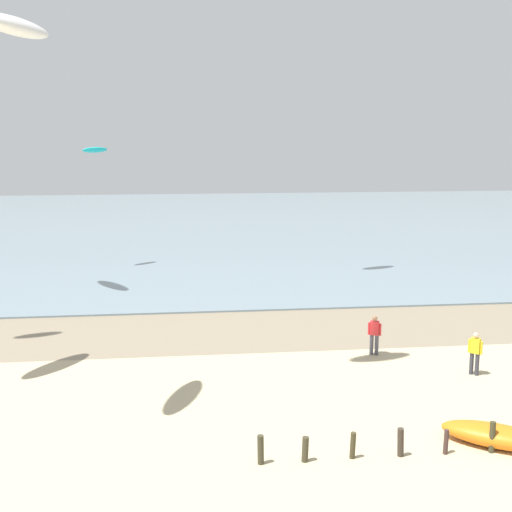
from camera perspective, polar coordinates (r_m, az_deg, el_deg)
The scene contains 7 objects.
wet_sand_strip at distance 32.05m, azimuth -1.66°, elevation -6.40°, with size 120.00×6.79×0.01m, color gray.
sea at distance 69.63m, azimuth -4.37°, elevation 2.76°, with size 160.00×70.00×0.10m, color gray.
person_by_waterline at distance 27.51m, azimuth 18.20°, elevation -7.81°, with size 0.44×0.42×1.71m.
person_left_flank at distance 28.88m, azimuth 10.08°, elevation -6.57°, with size 0.52×0.36×1.71m.
grounded_kite at distance 21.99m, azimuth 19.84°, elevation -14.24°, with size 3.26×1.17×0.65m, color orange.
kite_aloft_1 at distance 46.69m, azimuth -13.59°, elevation 8.80°, with size 1.92×0.61×0.31m, color #19B2B7.
kite_aloft_3 at distance 21.52m, azimuth -19.96°, elevation 17.98°, with size 3.31×1.06×0.53m, color white.
Camera 1 is at (-2.57, -9.21, 9.26)m, focal length 46.84 mm.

